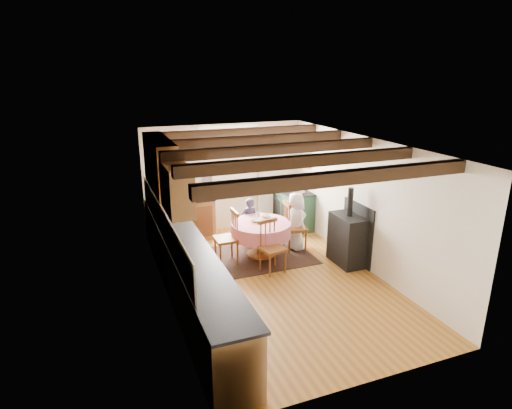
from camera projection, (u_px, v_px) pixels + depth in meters
name	position (u px, v px, depth m)	size (l,w,h in m)	color
floor	(272.00, 280.00, 7.42)	(3.60, 5.50, 0.00)	#A76B1F
ceiling	(274.00, 143.00, 6.69)	(3.60, 5.50, 0.00)	white
wall_back	(225.00, 178.00, 9.50)	(3.60, 0.00, 2.40)	silver
wall_front	(373.00, 292.00, 4.61)	(3.60, 0.00, 2.40)	silver
wall_left	(164.00, 229.00, 6.44)	(0.00, 5.50, 2.40)	silver
wall_right	(365.00, 204.00, 7.67)	(0.00, 5.50, 2.40)	silver
beam_a	(342.00, 178.00, 4.94)	(3.60, 0.16, 0.16)	black
beam_b	(303.00, 161.00, 5.83)	(3.60, 0.16, 0.16)	black
beam_c	(274.00, 149.00, 6.72)	(3.60, 0.16, 0.16)	black
beam_d	(252.00, 140.00, 7.61)	(3.60, 0.16, 0.16)	black
beam_e	(235.00, 132.00, 8.50)	(3.60, 0.16, 0.16)	black
splash_left	(163.00, 223.00, 6.71)	(0.02, 4.50, 0.55)	beige
splash_back	(181.00, 182.00, 9.14)	(1.40, 0.02, 0.55)	beige
base_cabinet_left	(186.00, 271.00, 6.77)	(0.60, 5.30, 0.88)	brown
base_cabinet_back	(183.00, 220.00, 9.10)	(1.30, 0.60, 0.88)	brown
worktop_left	(186.00, 244.00, 6.64)	(0.64, 5.30, 0.04)	black
worktop_back	(182.00, 199.00, 8.95)	(1.30, 0.64, 0.04)	black
wall_cabinet_glass	(160.00, 164.00, 7.34)	(0.34, 1.80, 0.90)	brown
wall_cabinet_solid	(177.00, 189.00, 6.02)	(0.34, 0.90, 0.70)	brown
window_frame	(229.00, 160.00, 9.40)	(1.34, 0.03, 1.54)	white
window_pane	(229.00, 160.00, 9.40)	(1.20, 0.01, 1.40)	white
curtain_left	(193.00, 186.00, 9.18)	(0.35, 0.10, 2.10)	#B9B9B9
curtain_right	(266.00, 179.00, 9.77)	(0.35, 0.10, 2.10)	#B9B9B9
curtain_rod	(230.00, 133.00, 9.14)	(0.03, 0.03, 2.00)	black
wall_picture	(305.00, 154.00, 9.55)	(0.04, 0.50, 0.60)	gold
wall_plate	(269.00, 153.00, 9.68)	(0.30, 0.30, 0.02)	silver
rug	(261.00, 256.00, 8.38)	(1.94, 1.51, 0.01)	black
dining_table	(261.00, 239.00, 8.27)	(1.16, 1.16, 0.70)	pink
chair_near	(273.00, 247.00, 7.59)	(0.41, 0.43, 0.96)	brown
chair_left	(226.00, 237.00, 7.97)	(0.44, 0.46, 1.02)	brown
chair_right	(295.00, 226.00, 8.50)	(0.45, 0.47, 1.04)	brown
aga_range	(293.00, 209.00, 9.77)	(0.63, 0.98, 0.90)	#193A26
cast_iron_stove	(348.00, 226.00, 7.85)	(0.44, 0.74, 1.48)	black
child_far	(249.00, 222.00, 8.77)	(0.37, 0.24, 1.02)	#2A2940
child_right	(296.00, 221.00, 8.54)	(0.58, 0.38, 1.19)	white
bowl_a	(256.00, 220.00, 8.23)	(0.21, 0.21, 0.05)	silver
bowl_b	(266.00, 216.00, 8.44)	(0.18, 0.18, 0.06)	silver
cup	(258.00, 214.00, 8.49)	(0.10, 0.10, 0.09)	silver
canister_tall	(173.00, 193.00, 8.87)	(0.16, 0.16, 0.27)	#262628
canister_wide	(178.00, 193.00, 9.00)	(0.18, 0.18, 0.20)	#262628
canister_slim	(191.00, 191.00, 8.99)	(0.10, 0.10, 0.27)	#262628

